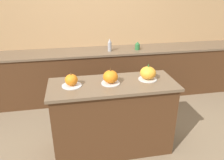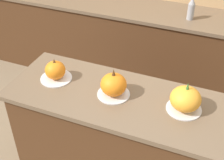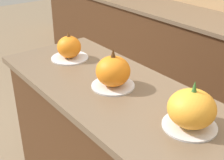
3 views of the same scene
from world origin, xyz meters
TOP-DOWN VIEW (x-y plane):
  - ground_plane at (0.00, 0.00)m, footprint 12.00×12.00m
  - wall_back at (0.00, 1.80)m, footprint 8.00×0.06m
  - kitchen_island at (0.00, 0.00)m, footprint 1.50×0.60m
  - back_counter at (0.00, 1.47)m, footprint 6.00×0.60m
  - pumpkin_cake_left at (-0.47, 0.02)m, footprint 0.22×0.22m
  - pumpkin_cake_center at (-0.03, 0.01)m, footprint 0.22×0.22m
  - pumpkin_cake_right at (0.44, 0.04)m, footprint 0.22×0.22m
  - bottle_tall at (0.21, 1.40)m, footprint 0.07×0.07m
  - bottle_short at (0.72, 1.40)m, footprint 0.09×0.09m

SIDE VIEW (x-z plane):
  - ground_plane at x=0.00m, z-range 0.00..0.00m
  - back_counter at x=0.00m, z-range 0.00..0.92m
  - kitchen_island at x=0.00m, z-range 0.00..0.94m
  - bottle_short at x=0.72m, z-range 0.91..1.06m
  - pumpkin_cake_left at x=-0.47m, z-range 0.91..1.08m
  - pumpkin_cake_center at x=-0.03m, z-range 0.91..1.11m
  - pumpkin_cake_right at x=0.44m, z-range 0.91..1.12m
  - bottle_tall at x=0.21m, z-range 0.91..1.14m
  - wall_back at x=0.00m, z-range 0.00..2.50m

